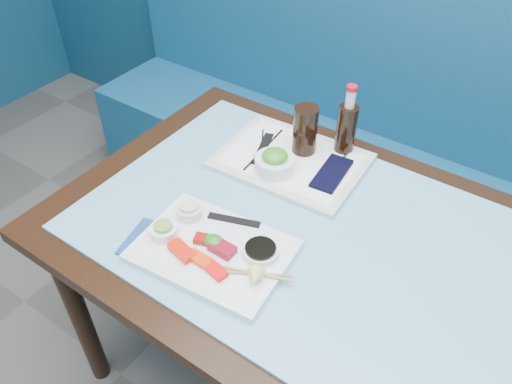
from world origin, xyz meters
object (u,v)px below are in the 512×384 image
Objects in this scene: sashimi_plate at (213,251)px; seaweed_bowl at (275,164)px; cola_glass at (305,130)px; serving_tray at (291,161)px; cola_bottle_body at (346,131)px; dining_table at (318,260)px; blue_napkin at (153,242)px; booth_bench at (413,178)px.

seaweed_bowl is (-0.04, 0.34, 0.03)m from sashimi_plate.
cola_glass reaches higher than seaweed_bowl.
serving_tray is 0.10m from cola_glass.
seaweed_bowl is 0.14m from cola_glass.
cola_bottle_body reaches higher than seaweed_bowl.
serving_tray reaches higher than dining_table.
sashimi_plate is 3.19× the size of seaweed_bowl.
dining_table is 0.40m from cola_bottle_body.
blue_napkin is at bearing -103.04° from cola_glass.
booth_bench is 0.77m from serving_tray.
booth_bench reaches higher than blue_napkin.
serving_tray is 2.81× the size of cola_glass.
blue_napkin is (-0.12, -0.53, -0.09)m from cola_glass.
cola_bottle_body is (-0.11, 0.34, 0.17)m from dining_table.
booth_bench is 26.21× the size of seaweed_bowl.
sashimi_plate is 2.20× the size of cola_bottle_body.
serving_tray is 2.52× the size of cola_bottle_body.
dining_table is at bearing -51.84° from cola_glass.
seaweed_bowl is 0.77× the size of cola_glass.
dining_table is (0.00, -0.84, 0.29)m from booth_bench.
booth_bench is at bearing 73.14° from blue_napkin.
booth_bench is 0.77m from cola_glass.
cola_glass is 1.11× the size of blue_napkin.
cola_bottle_body is (0.11, 0.13, 0.07)m from serving_tray.
dining_table is at bearing 41.36° from sashimi_plate.
seaweed_bowl reaches higher than sashimi_plate.
cola_glass is at bearing 87.40° from sashimi_plate.
sashimi_plate is 0.55m from cola_bottle_body.
seaweed_bowl is 0.41m from blue_napkin.
cola_bottle_body is 1.24× the size of blue_napkin.
dining_table is at bearing -30.92° from seaweed_bowl.
booth_bench is 0.69m from cola_bottle_body.
seaweed_bowl reaches higher than serving_tray.
cola_bottle_body reaches higher than blue_napkin.
seaweed_bowl is (-0.23, -0.70, 0.42)m from booth_bench.
seaweed_bowl is (-0.23, 0.14, 0.13)m from dining_table.
blue_napkin is at bearing -106.86° from booth_bench.
serving_tray is (-0.22, -0.63, 0.39)m from booth_bench.
cola_bottle_body is at bearing 76.87° from sashimi_plate.
sashimi_plate is 0.34m from seaweed_bowl.
cola_glass is (0.02, 0.13, 0.05)m from seaweed_bowl.
cola_bottle_body is (-0.11, -0.50, 0.47)m from booth_bench.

